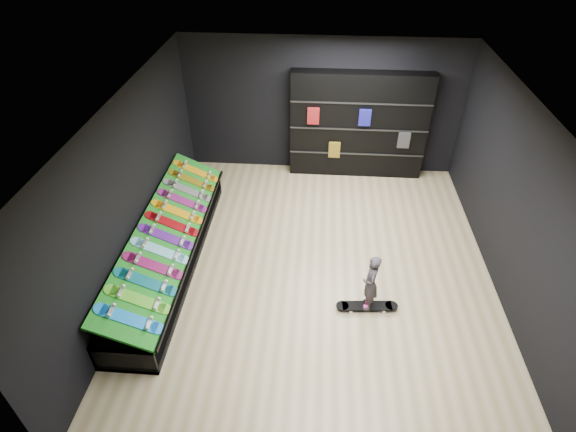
# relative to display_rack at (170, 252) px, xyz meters

# --- Properties ---
(floor) EXTENTS (6.00, 7.00, 0.01)m
(floor) POSITION_rel_display_rack_xyz_m (2.55, 0.00, -0.25)
(floor) COLOR tan
(floor) RESTS_ON ground
(ceiling) EXTENTS (6.00, 7.00, 0.01)m
(ceiling) POSITION_rel_display_rack_xyz_m (2.55, 0.00, 2.75)
(ceiling) COLOR white
(ceiling) RESTS_ON ground
(wall_back) EXTENTS (6.00, 0.02, 3.00)m
(wall_back) POSITION_rel_display_rack_xyz_m (2.55, 3.50, 1.25)
(wall_back) COLOR black
(wall_back) RESTS_ON ground
(wall_front) EXTENTS (6.00, 0.02, 3.00)m
(wall_front) POSITION_rel_display_rack_xyz_m (2.55, -3.50, 1.25)
(wall_front) COLOR black
(wall_front) RESTS_ON ground
(wall_left) EXTENTS (0.02, 7.00, 3.00)m
(wall_left) POSITION_rel_display_rack_xyz_m (-0.45, 0.00, 1.25)
(wall_left) COLOR black
(wall_left) RESTS_ON ground
(wall_right) EXTENTS (0.02, 7.00, 3.00)m
(wall_right) POSITION_rel_display_rack_xyz_m (5.55, 0.00, 1.25)
(wall_right) COLOR black
(wall_right) RESTS_ON ground
(display_rack) EXTENTS (0.90, 4.50, 0.50)m
(display_rack) POSITION_rel_display_rack_xyz_m (0.00, 0.00, 0.00)
(display_rack) COLOR black
(display_rack) RESTS_ON ground
(turf_ramp) EXTENTS (0.92, 4.50, 0.46)m
(turf_ramp) POSITION_rel_display_rack_xyz_m (0.05, 0.00, 0.46)
(turf_ramp) COLOR #106A13
(turf_ramp) RESTS_ON display_rack
(back_shelving) EXTENTS (2.94, 0.34, 2.35)m
(back_shelving) POSITION_rel_display_rack_xyz_m (3.35, 3.32, 0.92)
(back_shelving) COLOR black
(back_shelving) RESTS_ON ground
(floor_skateboard) EXTENTS (0.99, 0.30, 0.09)m
(floor_skateboard) POSITION_rel_display_rack_xyz_m (3.38, -0.84, -0.21)
(floor_skateboard) COLOR black
(floor_skateboard) RESTS_ON ground
(child) EXTENTS (0.17, 0.23, 0.60)m
(child) POSITION_rel_display_rack_xyz_m (3.38, -0.84, 0.14)
(child) COLOR black
(child) RESTS_ON floor_skateboard
(display_board_0) EXTENTS (0.93, 0.22, 0.50)m
(display_board_0) POSITION_rel_display_rack_xyz_m (0.06, -1.90, 0.49)
(display_board_0) COLOR blue
(display_board_0) RESTS_ON turf_ramp
(display_board_1) EXTENTS (0.93, 0.22, 0.50)m
(display_board_1) POSITION_rel_display_rack_xyz_m (0.06, -1.55, 0.49)
(display_board_1) COLOR green
(display_board_1) RESTS_ON turf_ramp
(display_board_2) EXTENTS (0.93, 0.22, 0.50)m
(display_board_2) POSITION_rel_display_rack_xyz_m (0.06, -1.21, 0.49)
(display_board_2) COLOR #0C8C99
(display_board_2) RESTS_ON turf_ramp
(display_board_3) EXTENTS (0.93, 0.22, 0.50)m
(display_board_3) POSITION_rel_display_rack_xyz_m (0.06, -0.86, 0.49)
(display_board_3) COLOR #E5198C
(display_board_3) RESTS_ON turf_ramp
(display_board_4) EXTENTS (0.93, 0.22, 0.50)m
(display_board_4) POSITION_rel_display_rack_xyz_m (0.06, -0.52, 0.49)
(display_board_4) COLOR #0CB2E5
(display_board_4) RESTS_ON turf_ramp
(display_board_5) EXTENTS (0.93, 0.22, 0.50)m
(display_board_5) POSITION_rel_display_rack_xyz_m (0.06, -0.17, 0.49)
(display_board_5) COLOR purple
(display_board_5) RESTS_ON turf_ramp
(display_board_6) EXTENTS (0.93, 0.22, 0.50)m
(display_board_6) POSITION_rel_display_rack_xyz_m (0.06, 0.17, 0.49)
(display_board_6) COLOR red
(display_board_6) RESTS_ON turf_ramp
(display_board_7) EXTENTS (0.93, 0.22, 0.50)m
(display_board_7) POSITION_rel_display_rack_xyz_m (0.06, 0.52, 0.49)
(display_board_7) COLOR yellow
(display_board_7) RESTS_ON turf_ramp
(display_board_8) EXTENTS (0.93, 0.22, 0.50)m
(display_board_8) POSITION_rel_display_rack_xyz_m (0.06, 0.86, 0.49)
(display_board_8) COLOR #2626BF
(display_board_8) RESTS_ON turf_ramp
(display_board_9) EXTENTS (0.93, 0.22, 0.50)m
(display_board_9) POSITION_rel_display_rack_xyz_m (0.06, 1.21, 0.49)
(display_board_9) COLOR black
(display_board_9) RESTS_ON turf_ramp
(display_board_10) EXTENTS (0.93, 0.22, 0.50)m
(display_board_10) POSITION_rel_display_rack_xyz_m (0.06, 1.55, 0.49)
(display_board_10) COLOR yellow
(display_board_10) RESTS_ON turf_ramp
(display_board_11) EXTENTS (0.93, 0.22, 0.50)m
(display_board_11) POSITION_rel_display_rack_xyz_m (0.06, 1.90, 0.49)
(display_board_11) COLOR orange
(display_board_11) RESTS_ON turf_ramp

